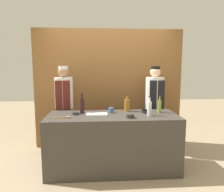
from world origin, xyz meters
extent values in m
plane|color=tan|center=(0.00, 0.00, 0.00)|extent=(14.00, 14.00, 0.00)
cube|color=brown|center=(0.00, 1.13, 1.20)|extent=(3.00, 0.18, 2.40)
cube|color=#3D3833|center=(0.00, 0.00, 0.45)|extent=(2.07, 0.80, 0.90)
cylinder|color=#2D2D2D|center=(-0.59, 0.07, 0.92)|extent=(0.11, 0.11, 0.04)
cylinder|color=red|center=(-0.59, 0.07, 0.94)|extent=(0.09, 0.09, 0.01)
cylinder|color=#2D2D2D|center=(0.54, 0.11, 0.92)|extent=(0.13, 0.13, 0.04)
cylinder|color=yellow|center=(0.54, 0.11, 0.94)|extent=(0.11, 0.11, 0.01)
cylinder|color=#2D2D2D|center=(0.25, -0.21, 0.93)|extent=(0.12, 0.12, 0.06)
cylinder|color=#703384|center=(0.25, -0.21, 0.95)|extent=(0.10, 0.10, 0.02)
cube|color=white|center=(-0.25, 0.01, 0.91)|extent=(0.33, 0.18, 0.02)
cylinder|color=olive|center=(0.79, 0.11, 1.01)|extent=(0.06, 0.06, 0.21)
cylinder|color=olive|center=(0.79, 0.11, 1.14)|extent=(0.02, 0.02, 0.06)
cylinder|color=black|center=(0.79, 0.11, 1.18)|extent=(0.03, 0.03, 0.02)
cylinder|color=black|center=(-0.49, 0.16, 1.02)|extent=(0.07, 0.07, 0.24)
cylinder|color=black|center=(-0.49, 0.16, 1.18)|extent=(0.03, 0.03, 0.07)
cylinder|color=black|center=(-0.49, 0.16, 1.23)|extent=(0.03, 0.03, 0.02)
cylinder|color=silver|center=(0.57, -0.09, 1.01)|extent=(0.07, 0.07, 0.22)
cylinder|color=silver|center=(0.57, -0.09, 1.16)|extent=(0.03, 0.03, 0.07)
cylinder|color=black|center=(0.57, -0.09, 1.20)|extent=(0.03, 0.03, 0.02)
cylinder|color=#9E661E|center=(0.26, 0.27, 1.00)|extent=(0.09, 0.09, 0.20)
cylinder|color=#9E661E|center=(0.26, 0.27, 1.14)|extent=(0.04, 0.04, 0.06)
cylinder|color=black|center=(0.26, 0.27, 1.18)|extent=(0.04, 0.04, 0.02)
cylinder|color=#386093|center=(-0.01, 0.16, 0.95)|extent=(0.08, 0.08, 0.09)
cylinder|color=#B2844C|center=(-0.80, -0.15, 0.91)|extent=(0.21, 0.02, 0.02)
ellipsoid|color=#B2844C|center=(-0.67, -0.15, 0.92)|extent=(0.06, 0.05, 0.02)
cylinder|color=#28282D|center=(-0.85, 0.68, 0.45)|extent=(0.24, 0.24, 0.89)
cylinder|color=silver|center=(-0.85, 0.68, 1.18)|extent=(0.33, 0.33, 0.57)
cube|color=#561E19|center=(-0.85, 0.52, 1.15)|extent=(0.26, 0.02, 0.53)
sphere|color=#9E704C|center=(-0.85, 0.68, 1.56)|extent=(0.20, 0.20, 0.20)
cylinder|color=white|center=(-0.85, 0.68, 1.63)|extent=(0.17, 0.17, 0.07)
cylinder|color=#28282D|center=(0.85, 0.68, 0.43)|extent=(0.25, 0.25, 0.86)
cylinder|color=silver|center=(0.85, 0.68, 1.16)|extent=(0.35, 0.35, 0.60)
cube|color=black|center=(0.85, 0.51, 1.13)|extent=(0.28, 0.02, 0.55)
sphere|color=beige|center=(0.85, 0.68, 1.56)|extent=(0.20, 0.20, 0.20)
cylinder|color=black|center=(0.85, 0.68, 1.63)|extent=(0.17, 0.17, 0.07)
camera|label=1|loc=(-0.26, -3.37, 1.69)|focal=35.00mm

